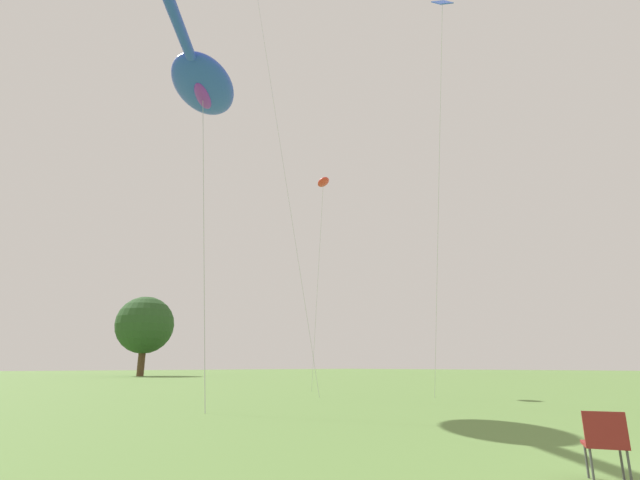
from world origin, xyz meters
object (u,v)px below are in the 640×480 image
Objects in this scene: small_kite_box_yellow at (442,40)px; big_show_kite at (202,83)px; folding_chair at (605,440)px; small_kite_delta_white at (323,183)px; tree_shrub_far at (145,325)px.

big_show_kite is at bearing -124.50° from small_kite_box_yellow.
small_kite_delta_white reaches higher than folding_chair.
small_kite_delta_white is (1.94, 9.76, -3.44)m from small_kite_box_yellow.
folding_chair is at bearing -143.16° from big_show_kite.
small_kite_box_yellow is 57.99m from tree_shrub_far.
small_kite_delta_white is (9.85, 2.90, -1.00)m from big_show_kite.
small_kite_delta_white is (11.06, 16.82, 11.54)m from folding_chair.
big_show_kite reaches higher than small_kite_delta_white.
big_show_kite is at bearing 148.42° from folding_chair.
small_kite_delta_white is at bearing 175.23° from small_kite_box_yellow.
small_kite_delta_white is 1.13× the size of tree_shrub_far.
big_show_kite is at bearing -28.12° from small_kite_delta_white.
tree_shrub_far is at bearing -145.75° from small_kite_delta_white.
small_kite_box_yellow is 1.41× the size of small_kite_delta_white.
tree_shrub_far reaches higher than folding_chair.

